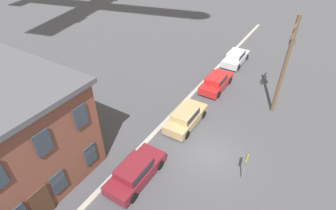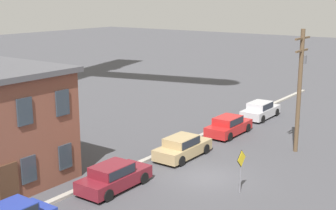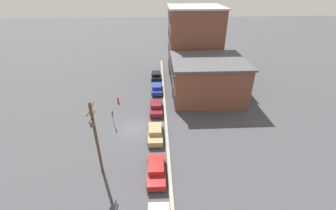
{
  "view_description": "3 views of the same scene",
  "coord_description": "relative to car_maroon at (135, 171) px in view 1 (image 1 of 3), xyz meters",
  "views": [
    {
      "loc": [
        -12.55,
        -4.21,
        13.84
      ],
      "look_at": [
        -1.78,
        2.38,
        4.54
      ],
      "focal_mm": 28.0,
      "sensor_mm": 36.0,
      "label": 1
    },
    {
      "loc": [
        -22.0,
        -13.22,
        10.24
      ],
      "look_at": [
        -0.42,
        2.45,
        4.04
      ],
      "focal_mm": 50.0,
      "sensor_mm": 36.0,
      "label": 2
    },
    {
      "loc": [
        24.84,
        3.49,
        17.57
      ],
      "look_at": [
        -0.81,
        4.77,
        3.07
      ],
      "focal_mm": 24.0,
      "sensor_mm": 36.0,
      "label": 3
    }
  ],
  "objects": [
    {
      "name": "ground_plane",
      "position": [
        4.45,
        -3.18,
        -0.75
      ],
      "size": [
        200.0,
        200.0,
        0.0
      ],
      "primitive_type": "plane",
      "color": "#424247"
    },
    {
      "name": "kerb_strip",
      "position": [
        4.45,
        1.32,
        -0.67
      ],
      "size": [
        56.0,
        0.36,
        0.16
      ],
      "primitive_type": "cube",
      "color": "#9E998E",
      "rests_on": "ground_plane"
    },
    {
      "name": "car_maroon",
      "position": [
        0.0,
        0.0,
        0.0
      ],
      "size": [
        4.4,
        1.92,
        1.43
      ],
      "color": "maroon",
      "rests_on": "ground_plane"
    },
    {
      "name": "car_tan",
      "position": [
        6.43,
        -0.14,
        0.0
      ],
      "size": [
        4.4,
        1.92,
        1.43
      ],
      "color": "tan",
      "rests_on": "ground_plane"
    },
    {
      "name": "car_red",
      "position": [
        12.74,
        -0.06,
        0.0
      ],
      "size": [
        4.4,
        1.92,
        1.43
      ],
      "color": "#B21E1E",
      "rests_on": "ground_plane"
    },
    {
      "name": "car_silver",
      "position": [
        18.77,
        0.14,
        0.0
      ],
      "size": [
        4.4,
        1.92,
        1.43
      ],
      "color": "#B7B7BC",
      "rests_on": "ground_plane"
    },
    {
      "name": "caution_sign",
      "position": [
        3.59,
        -5.82,
        0.84
      ],
      "size": [
        0.95,
        0.08,
        2.4
      ],
      "color": "slate",
      "rests_on": "ground_plane"
    },
    {
      "name": "utility_pole",
      "position": [
        12.01,
        -5.66,
        3.89
      ],
      "size": [
        2.4,
        0.44,
        8.23
      ],
      "color": "brown",
      "rests_on": "ground_plane"
    }
  ]
}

